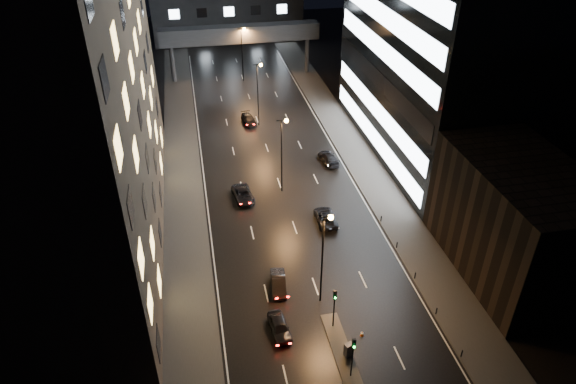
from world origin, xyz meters
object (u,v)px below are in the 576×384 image
at_px(car_toward_b, 329,158).
at_px(car_away_b, 278,283).
at_px(car_away_d, 249,119).
at_px(car_toward_a, 326,217).
at_px(car_away_a, 279,327).
at_px(car_away_c, 243,195).
at_px(utility_cabinet, 349,350).

bearing_deg(car_toward_b, car_away_b, 59.24).
bearing_deg(car_away_d, car_toward_a, -86.77).
bearing_deg(car_away_a, car_toward_b, 61.43).
bearing_deg(car_toward_b, car_away_a, 62.15).
xyz_separation_m(car_away_b, car_away_d, (2.17, 38.48, -0.01)).
relative_size(car_away_c, car_toward_b, 1.00).
relative_size(car_away_b, car_away_d, 0.90).
distance_m(car_away_b, car_toward_a, 12.41).
height_order(car_away_a, car_away_d, car_away_a).
relative_size(car_toward_b, utility_cabinet, 3.48).
distance_m(car_away_c, car_toward_a, 11.16).
height_order(car_away_b, utility_cabinet, utility_cabinet).
xyz_separation_m(car_away_a, utility_cabinet, (5.31, -3.83, 0.17)).
distance_m(car_away_c, car_toward_b, 14.74).
xyz_separation_m(car_away_b, car_away_c, (-1.45, 16.62, 0.00)).
bearing_deg(car_away_c, car_toward_b, 21.42).
bearing_deg(car_toward_b, car_away_c, 23.58).
xyz_separation_m(car_away_c, car_toward_b, (12.98, 6.99, 0.03)).
bearing_deg(car_away_b, car_away_a, -93.14).
distance_m(car_away_c, car_away_d, 22.16).
height_order(car_away_a, car_toward_a, car_away_a).
xyz_separation_m(car_away_b, car_toward_a, (7.47, 9.91, -0.01)).
height_order(car_toward_a, car_toward_b, car_toward_b).
bearing_deg(car_away_c, car_away_b, -91.89).
bearing_deg(car_away_d, car_toward_b, -65.11).
height_order(car_away_d, utility_cabinet, utility_cabinet).
relative_size(car_away_a, car_toward_b, 0.82).
bearing_deg(car_away_b, car_away_d, 93.14).
height_order(car_away_c, car_away_d, car_away_c).
bearing_deg(car_away_a, car_away_d, 80.50).
relative_size(car_away_a, car_toward_a, 0.84).
distance_m(car_away_c, utility_cabinet, 26.68).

